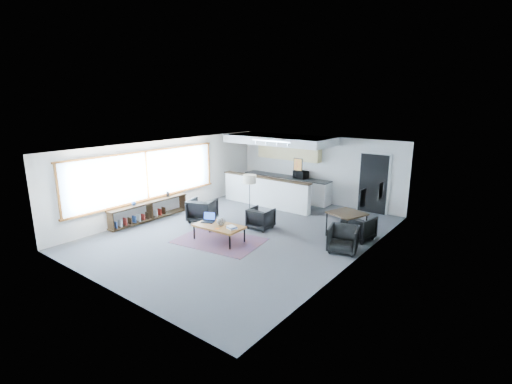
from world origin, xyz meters
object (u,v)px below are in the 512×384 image
Objects in this scene: armchair_right at (261,217)px; dining_chair_far at (359,228)px; laptop at (209,219)px; dining_table at (347,215)px; ceramic_pot at (221,221)px; floor_lamp at (249,181)px; dining_chair_near at (343,240)px; armchair_left at (202,209)px; coffee_table at (219,227)px; book_stack at (232,227)px; microwave at (301,174)px.

armchair_right is 1.08× the size of dining_chair_far.
laptop is 0.40× the size of dining_table.
ceramic_pot is 3.98m from dining_chair_far.
armchair_right reaches higher than ceramic_pot.
floor_lamp is at bearing 15.82° from dining_chair_far.
armchair_right is at bearing 27.69° from dining_chair_far.
armchair_right reaches higher than dining_chair_near.
laptop is 0.63× the size of armchair_right.
armchair_left is 1.17× the size of armchair_right.
laptop is (-0.49, 0.09, 0.11)m from coffee_table.
dining_chair_near is 0.97× the size of dining_chair_far.
microwave is at bearing 99.61° from book_stack.
dining_chair_far reaches higher than dining_chair_near.
laptop is 0.84× the size of microwave.
armchair_right is at bearing -69.41° from microwave.
laptop is 0.55m from ceramic_pot.
floor_lamp reaches higher than armchair_right.
microwave reaches higher than dining_chair_near.
book_stack is at bearing -132.66° from dining_table.
armchair_left is 2.05m from armchair_right.
armchair_right is 2.63m from dining_table.
ceramic_pot reaches higher than dining_chair_near.
microwave reaches higher than dining_chair_far.
dining_table is (4.41, 1.51, 0.27)m from armchair_left.
coffee_table is 0.49m from book_stack.
laptop is 1.45m from armchair_left.
dining_chair_far is at bearing 44.19° from book_stack.
book_stack is (0.48, 0.00, 0.07)m from coffee_table.
dining_table is 0.51m from dining_chair_far.
armchair_left is at bearing 14.08° from armchair_right.
ceramic_pot is at bearing -75.46° from microwave.
floor_lamp reaches higher than armchair_left.
dining_chair_near is (3.14, 1.44, -0.11)m from coffee_table.
microwave is (1.26, 4.18, 0.69)m from armchair_left.
coffee_table is at bearing -138.15° from dining_table.
coffee_table is at bearing -75.38° from floor_lamp.
book_stack is at bearing 92.84° from armchair_right.
dining_table is at bearing 12.43° from laptop.
microwave is (0.10, 5.05, 0.57)m from laptop.
laptop is 0.30× the size of floor_lamp.
laptop is 1.42× the size of book_stack.
book_stack is 0.48× the size of dining_chair_far.
coffee_table is at bearing 130.17° from armchair_left.
coffee_table is at bearing -76.10° from microwave.
microwave is (-0.69, 3.55, 0.75)m from armchair_right.
ceramic_pot is 0.21× the size of dining_table.
ceramic_pot is 1.59m from armchair_right.
ceramic_pot is 0.28× the size of armchair_left.
book_stack is 0.38× the size of armchair_left.
laptop is 5.08m from microwave.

